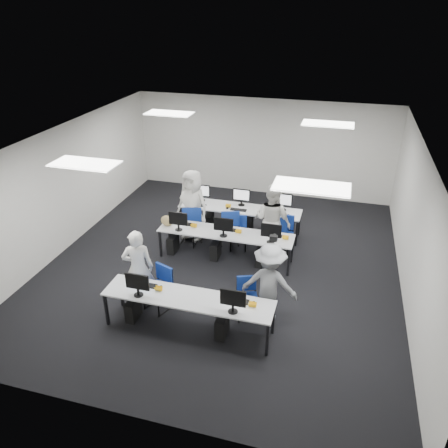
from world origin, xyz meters
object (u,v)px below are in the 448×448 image
(chair_4, at_px, (282,242))
(chair_6, at_px, (230,231))
(chair_2, at_px, (189,234))
(student_0, at_px, (138,268))
(desk_mid, at_px, (226,234))
(student_2, at_px, (193,205))
(desk_front, at_px, (188,300))
(chair_5, at_px, (194,228))
(chair_7, at_px, (278,237))
(photographer, at_px, (269,283))
(chair_1, at_px, (247,305))
(chair_3, at_px, (239,238))
(student_1, at_px, (272,219))
(student_3, at_px, (272,222))
(chair_0, at_px, (159,295))

(chair_4, relative_size, chair_6, 0.98)
(chair_2, bearing_deg, student_0, -95.15)
(desk_mid, bearing_deg, chair_2, 156.11)
(chair_6, relative_size, student_2, 0.52)
(desk_front, relative_size, chair_5, 3.29)
(chair_2, distance_m, student_2, 0.73)
(chair_7, distance_m, photographer, 2.84)
(chair_7, height_order, student_0, student_0)
(desk_mid, bearing_deg, student_2, 142.84)
(chair_1, xyz_separation_m, chair_2, (-2.08, 2.42, 0.02))
(chair_7, bearing_deg, desk_mid, -146.48)
(chair_4, bearing_deg, chair_5, -176.77)
(chair_1, relative_size, chair_3, 1.00)
(chair_1, distance_m, chair_6, 2.96)
(chair_1, xyz_separation_m, student_1, (-0.00, 2.57, 0.64))
(student_2, bearing_deg, student_3, 13.17)
(chair_1, relative_size, photographer, 0.50)
(chair_6, bearing_deg, chair_2, -179.33)
(chair_3, xyz_separation_m, photographer, (1.21, -2.52, 0.57))
(desk_front, distance_m, desk_mid, 2.60)
(desk_mid, height_order, student_0, student_0)
(chair_1, height_order, student_1, student_1)
(student_0, xyz_separation_m, student_2, (0.13, 2.92, 0.09))
(chair_1, height_order, student_2, student_2)
(chair_5, relative_size, photographer, 0.59)
(chair_5, relative_size, student_3, 0.60)
(student_0, xyz_separation_m, student_3, (2.21, 2.77, -0.03))
(chair_1, height_order, photographer, photographer)
(chair_2, distance_m, chair_3, 1.29)
(chair_5, height_order, student_3, student_3)
(chair_5, bearing_deg, chair_6, -11.75)
(chair_4, relative_size, student_0, 0.57)
(student_1, bearing_deg, student_2, 15.06)
(desk_mid, bearing_deg, chair_3, 74.67)
(chair_3, relative_size, photographer, 0.50)
(chair_6, bearing_deg, chair_0, -121.02)
(desk_mid, height_order, student_2, student_2)
(chair_3, relative_size, chair_4, 0.87)
(chair_3, height_order, chair_7, chair_7)
(chair_7, bearing_deg, student_1, -127.18)
(student_3, distance_m, photographer, 2.61)
(chair_6, relative_size, student_3, 0.60)
(student_1, bearing_deg, student_0, 71.27)
(desk_mid, xyz_separation_m, chair_7, (1.11, 0.88, -0.38))
(chair_3, relative_size, chair_5, 0.85)
(chair_4, bearing_deg, student_3, -174.77)
(chair_5, xyz_separation_m, student_0, (-0.15, -2.86, 0.53))
(photographer, bearing_deg, chair_2, -42.84)
(chair_2, height_order, chair_7, chair_7)
(chair_2, bearing_deg, student_3, 2.53)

